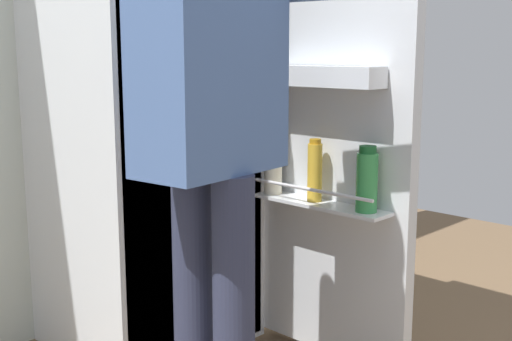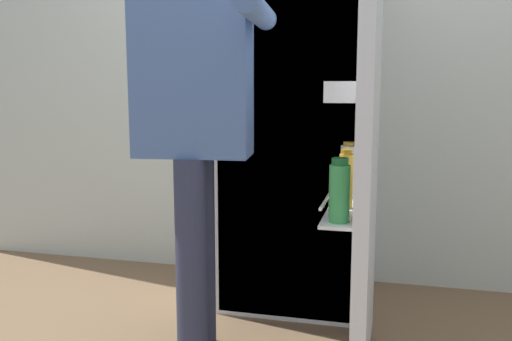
% 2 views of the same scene
% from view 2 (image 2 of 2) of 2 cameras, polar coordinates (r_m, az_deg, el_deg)
% --- Properties ---
extents(kitchen_wall, '(4.40, 0.10, 2.50)m').
position_cam_2_polar(kitchen_wall, '(3.13, 5.62, 11.91)').
color(kitchen_wall, beige).
rests_on(kitchen_wall, ground_plane).
extents(refrigerator, '(0.73, 1.27, 1.78)m').
position_cam_2_polar(refrigerator, '(2.71, 4.79, 4.77)').
color(refrigerator, silver).
rests_on(refrigerator, ground_plane).
extents(person, '(0.59, 0.71, 1.62)m').
position_cam_2_polar(person, '(2.16, -6.07, 5.75)').
color(person, '#2D334C').
rests_on(person, ground_plane).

